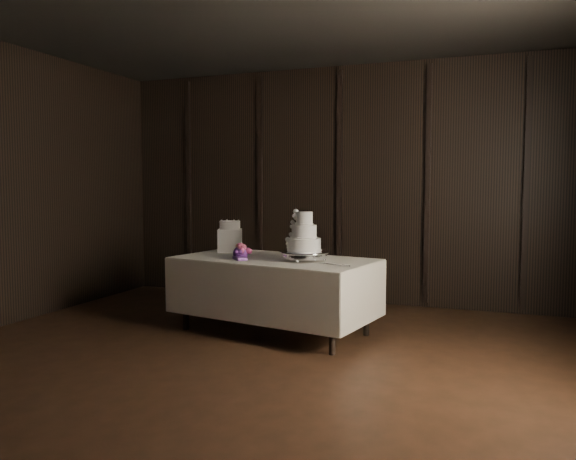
# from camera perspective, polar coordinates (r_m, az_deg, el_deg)

# --- Properties ---
(room) EXTENTS (6.08, 7.08, 3.08)m
(room) POSITION_cam_1_polar(r_m,az_deg,el_deg) (3.97, -8.16, 4.64)
(room) COLOR black
(room) RESTS_ON ground
(display_table) EXTENTS (2.15, 1.39, 0.76)m
(display_table) POSITION_cam_1_polar(r_m,az_deg,el_deg) (5.72, -1.42, -6.30)
(display_table) COLOR silver
(display_table) RESTS_ON ground
(cake_stand) EXTENTS (0.57, 0.57, 0.09)m
(cake_stand) POSITION_cam_1_polar(r_m,az_deg,el_deg) (5.48, 1.66, -2.65)
(cake_stand) COLOR silver
(cake_stand) RESTS_ON display_table
(wedding_cake) EXTENTS (0.36, 0.32, 0.39)m
(wedding_cake) POSITION_cam_1_polar(r_m,az_deg,el_deg) (5.46, 1.33, -0.59)
(wedding_cake) COLOR white
(wedding_cake) RESTS_ON cake_stand
(bouquet) EXTENTS (0.47, 0.47, 0.18)m
(bouquet) POSITION_cam_1_polar(r_m,az_deg,el_deg) (5.68, -4.85, -2.27)
(bouquet) COLOR #D14E75
(bouquet) RESTS_ON display_table
(box_pedestal) EXTENTS (0.34, 0.34, 0.25)m
(box_pedestal) POSITION_cam_1_polar(r_m,az_deg,el_deg) (6.25, -5.91, -1.06)
(box_pedestal) COLOR white
(box_pedestal) RESTS_ON display_table
(small_cake) EXTENTS (0.28, 0.28, 0.09)m
(small_cake) POSITION_cam_1_polar(r_m,az_deg,el_deg) (6.24, -5.92, 0.50)
(small_cake) COLOR white
(small_cake) RESTS_ON box_pedestal
(cake_knife) EXTENTS (0.34, 0.18, 0.01)m
(cake_knife) POSITION_cam_1_polar(r_m,az_deg,el_deg) (5.20, 4.35, -3.49)
(cake_knife) COLOR silver
(cake_knife) RESTS_ON display_table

